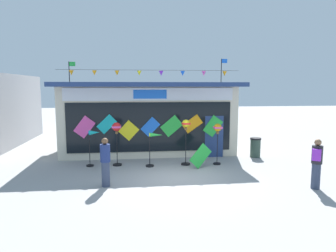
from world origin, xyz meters
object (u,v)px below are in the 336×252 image
at_px(wind_spinner_left, 117,132).
at_px(display_kite_on_ground, 201,156).
at_px(wind_spinner_far_left, 93,140).
at_px(wind_spinner_center_left, 154,144).
at_px(kite_shop_building, 148,116).
at_px(person_near_camera, 317,163).
at_px(trash_bin, 255,147).
at_px(wind_spinner_center_right, 186,131).
at_px(wind_spinner_right, 218,132).
at_px(person_mid_plaza, 105,162).

relative_size(wind_spinner_left, display_kite_on_ground, 1.94).
xyz_separation_m(wind_spinner_far_left, wind_spinner_center_left, (2.57, -0.33, -0.15)).
height_order(kite_shop_building, wind_spinner_center_left, kite_shop_building).
bearing_deg(wind_spinner_left, wind_spinner_far_left, -179.73).
relative_size(person_near_camera, trash_bin, 1.77).
bearing_deg(wind_spinner_center_right, display_kite_on_ground, -47.34).
bearing_deg(person_near_camera, kite_shop_building, -14.97).
relative_size(wind_spinner_center_left, display_kite_on_ground, 1.51).
bearing_deg(wind_spinner_right, person_near_camera, -56.02).
distance_m(wind_spinner_center_right, display_kite_on_ground, 1.26).
relative_size(wind_spinner_left, person_near_camera, 1.12).
xyz_separation_m(person_mid_plaza, trash_bin, (6.81, 3.57, -0.38)).
bearing_deg(wind_spinner_center_right, wind_spinner_right, -4.07).
distance_m(wind_spinner_far_left, person_mid_plaza, 2.87).
bearing_deg(display_kite_on_ground, person_near_camera, -43.34).
bearing_deg(person_mid_plaza, wind_spinner_center_left, -162.88).
relative_size(wind_spinner_center_right, display_kite_on_ground, 2.05).
relative_size(kite_shop_building, wind_spinner_center_right, 4.50).
distance_m(kite_shop_building, wind_spinner_left, 3.57).
bearing_deg(wind_spinner_left, person_near_camera, -29.76).
bearing_deg(wind_spinner_center_right, kite_shop_building, 112.90).
distance_m(wind_spinner_far_left, wind_spinner_center_left, 2.59).
bearing_deg(person_mid_plaza, wind_spinner_right, 171.99).
bearing_deg(wind_spinner_far_left, wind_spinner_center_left, -7.38).
distance_m(wind_spinner_left, wind_spinner_right, 4.35).
bearing_deg(wind_spinner_left, kite_shop_building, 64.91).
bearing_deg(display_kite_on_ground, wind_spinner_center_right, 132.66).
height_order(wind_spinner_center_left, trash_bin, wind_spinner_center_left).
relative_size(kite_shop_building, trash_bin, 9.42).
bearing_deg(wind_spinner_right, wind_spinner_center_left, -179.72).
xyz_separation_m(kite_shop_building, wind_spinner_center_left, (0.06, -3.55, -0.84)).
bearing_deg(kite_shop_building, wind_spinner_right, -51.35).
bearing_deg(person_near_camera, wind_spinner_center_left, 4.40).
xyz_separation_m(wind_spinner_left, wind_spinner_right, (4.34, -0.32, -0.04)).
height_order(person_near_camera, display_kite_on_ground, person_near_camera).
bearing_deg(wind_spinner_center_right, trash_bin, 16.06).
height_order(trash_bin, display_kite_on_ground, display_kite_on_ground).
height_order(wind_spinner_left, wind_spinner_center_right, wind_spinner_center_right).
bearing_deg(wind_spinner_left, wind_spinner_center_right, -4.36).
xyz_separation_m(person_near_camera, person_mid_plaza, (-6.96, 1.07, -0.03)).
height_order(wind_spinner_far_left, wind_spinner_left, wind_spinner_left).
relative_size(person_mid_plaza, trash_bin, 1.77).
bearing_deg(person_mid_plaza, kite_shop_building, -142.39).
bearing_deg(person_near_camera, wind_spinner_right, -17.39).
height_order(person_near_camera, trash_bin, person_near_camera).
bearing_deg(kite_shop_building, trash_bin, -25.48).
height_order(wind_spinner_center_right, wind_spinner_right, wind_spinner_center_right).
bearing_deg(trash_bin, wind_spinner_center_left, -167.06).
distance_m(wind_spinner_far_left, display_kite_on_ground, 4.60).
distance_m(wind_spinner_far_left, person_near_camera, 8.60).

